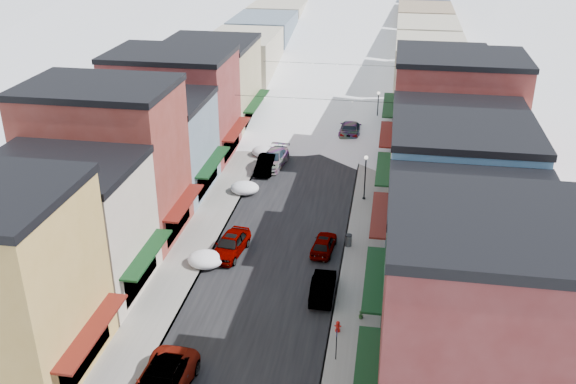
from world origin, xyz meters
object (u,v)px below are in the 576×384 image
(car_green_sedan, at_px, (323,286))
(streetlamp_near, at_px, (365,172))
(fire_hydrant, at_px, (338,327))
(trash_can, at_px, (348,240))
(car_silver_sedan, at_px, (231,244))
(car_dark_hatch, at_px, (266,164))

(car_green_sedan, distance_m, streetlamp_near, 15.92)
(fire_hydrant, bearing_deg, car_green_sedan, 109.52)
(streetlamp_near, bearing_deg, fire_hydrant, -91.46)
(streetlamp_near, bearing_deg, car_green_sedan, -96.99)
(fire_hydrant, xyz_separation_m, trash_can, (-0.22, 10.94, 0.14))
(car_silver_sedan, bearing_deg, trash_can, 23.12)
(car_silver_sedan, xyz_separation_m, streetlamp_near, (9.56, 11.21, 1.97))
(car_silver_sedan, height_order, car_dark_hatch, car_silver_sedan)
(car_dark_hatch, xyz_separation_m, streetlamp_near, (10.06, -5.12, 2.03))
(car_silver_sedan, xyz_separation_m, fire_hydrant, (9.06, -8.46, -0.33))
(car_silver_sedan, distance_m, car_dark_hatch, 16.34)
(trash_can, bearing_deg, car_silver_sedan, -164.33)
(car_silver_sedan, distance_m, streetlamp_near, 14.86)
(car_silver_sedan, height_order, car_green_sedan, car_silver_sedan)
(fire_hydrant, bearing_deg, streetlamp_near, 88.54)
(car_silver_sedan, relative_size, car_green_sedan, 1.10)
(car_green_sedan, bearing_deg, car_dark_hatch, -69.51)
(car_green_sedan, xyz_separation_m, streetlamp_near, (1.92, 15.67, 2.07))
(car_green_sedan, bearing_deg, trash_can, -100.69)
(fire_hydrant, distance_m, streetlamp_near, 19.81)
(streetlamp_near, bearing_deg, car_dark_hatch, 153.00)
(car_dark_hatch, distance_m, streetlamp_near, 11.47)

